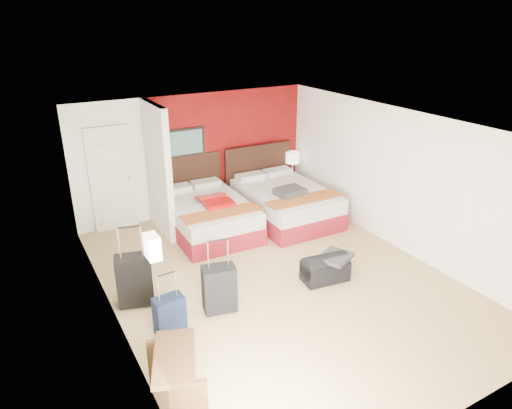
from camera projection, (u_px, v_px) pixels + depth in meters
ground at (277, 279)px, 7.45m from camera, size 6.50×6.50×0.00m
room_walls at (158, 194)px, 7.47m from camera, size 5.02×6.52×2.50m
red_accent_panel at (228, 150)px, 9.91m from camera, size 3.50×0.04×2.50m
partition_wall at (158, 171)px, 8.61m from camera, size 0.12×1.20×2.50m
entry_door at (112, 179)px, 8.83m from camera, size 0.82×0.06×2.05m
bed_left at (209, 217)px, 8.95m from camera, size 1.53×2.13×0.62m
bed_right at (285, 204)px, 9.52m from camera, size 1.57×2.21×0.66m
red_suitcase_open at (215, 201)px, 8.78m from camera, size 0.59×0.77×0.09m
jacket_bundle at (290, 191)px, 9.08m from camera, size 0.57×0.47×0.13m
nightstand at (292, 186)px, 10.72m from camera, size 0.37×0.37×0.51m
table_lamp at (292, 164)px, 10.52m from camera, size 0.39×0.39×0.56m
suitcase_black at (135, 282)px, 6.68m from camera, size 0.57×0.43×0.76m
suitcase_charcoal at (219, 290)px, 6.54m from camera, size 0.51×0.38×0.68m
suitcase_navy at (170, 317)px, 6.08m from camera, size 0.41×0.26×0.54m
duffel_bag at (325, 270)px, 7.36m from camera, size 0.77×0.48×0.37m
jacket_draped at (335, 257)px, 7.30m from camera, size 0.63×0.59×0.07m
desk at (176, 381)px, 4.91m from camera, size 0.70×0.94×0.70m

